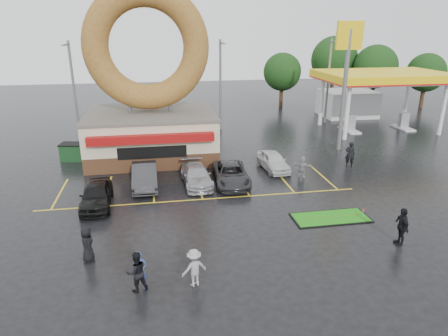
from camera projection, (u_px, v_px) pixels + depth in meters
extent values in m
plane|color=black|center=(210.00, 224.00, 21.74)|extent=(120.00, 120.00, 0.00)
cube|color=#472B19|center=(153.00, 149.00, 33.13)|extent=(10.00, 8.00, 1.20)
cube|color=beige|center=(152.00, 128.00, 32.54)|extent=(10.00, 8.00, 2.30)
cube|color=#59544C|center=(151.00, 113.00, 32.12)|extent=(10.20, 8.20, 0.20)
cube|color=maroon|center=(151.00, 139.00, 28.46)|extent=(9.00, 0.60, 0.60)
cylinder|color=slate|center=(130.00, 105.00, 31.63)|extent=(0.30, 0.30, 1.20)
cylinder|color=slate|center=(170.00, 104.00, 32.14)|extent=(0.30, 0.30, 1.20)
torus|color=brown|center=(147.00, 47.00, 30.41)|extent=(9.60, 2.00, 9.60)
cylinder|color=silver|center=(347.00, 114.00, 37.21)|extent=(0.40, 0.40, 5.00)
cylinder|color=silver|center=(443.00, 110.00, 38.81)|extent=(0.40, 0.40, 5.00)
cylinder|color=silver|center=(322.00, 102.00, 42.78)|extent=(0.40, 0.40, 5.00)
cylinder|color=silver|center=(406.00, 99.00, 44.38)|extent=(0.40, 0.40, 5.00)
cube|color=silver|center=(383.00, 79.00, 39.87)|extent=(12.00, 8.00, 0.50)
cube|color=yellow|center=(383.00, 75.00, 39.77)|extent=(12.30, 8.30, 0.70)
cube|color=#99999E|center=(350.00, 122.00, 40.85)|extent=(0.90, 0.60, 1.60)
cube|color=#99999E|center=(404.00, 120.00, 41.81)|extent=(0.90, 0.60, 1.60)
cube|color=silver|center=(347.00, 103.00, 47.63)|extent=(6.00, 5.00, 3.00)
cylinder|color=slate|center=(344.00, 92.00, 33.27)|extent=(0.36, 0.36, 10.00)
cube|color=yellow|center=(350.00, 35.00, 31.76)|extent=(2.20, 0.30, 2.20)
cylinder|color=slate|center=(74.00, 91.00, 37.20)|extent=(0.24, 0.24, 9.00)
cylinder|color=slate|center=(66.00, 44.00, 34.86)|extent=(0.12, 2.00, 0.12)
cube|color=slate|center=(64.00, 45.00, 33.95)|extent=(0.40, 0.18, 0.12)
cylinder|color=slate|center=(220.00, 86.00, 40.36)|extent=(0.24, 0.24, 9.00)
cylinder|color=slate|center=(222.00, 43.00, 38.02)|extent=(0.12, 2.00, 0.12)
cube|color=slate|center=(224.00, 44.00, 37.11)|extent=(0.40, 0.18, 0.12)
cylinder|color=slate|center=(328.00, 82.00, 43.20)|extent=(0.24, 0.24, 9.00)
cylinder|color=slate|center=(336.00, 42.00, 40.86)|extent=(0.12, 2.00, 0.12)
cube|color=slate|center=(340.00, 42.00, 39.95)|extent=(0.40, 0.18, 0.12)
cylinder|color=#332114|center=(372.00, 96.00, 53.25)|extent=(0.50, 0.50, 2.88)
sphere|color=black|center=(376.00, 67.00, 51.98)|extent=(5.60, 5.60, 5.60)
cylinder|color=#332114|center=(422.00, 98.00, 52.41)|extent=(0.50, 0.50, 2.52)
sphere|color=black|center=(426.00, 73.00, 51.30)|extent=(4.90, 4.90, 4.90)
cylinder|color=#332114|center=(331.00, 90.00, 56.26)|extent=(0.50, 0.50, 3.24)
sphere|color=black|center=(334.00, 60.00, 54.84)|extent=(6.30, 6.30, 6.30)
cylinder|color=#332114|center=(281.00, 97.00, 53.25)|extent=(0.50, 0.50, 2.52)
sphere|color=black|center=(282.00, 72.00, 52.15)|extent=(4.90, 4.90, 4.90)
imported|color=black|center=(96.00, 195.00, 23.73)|extent=(1.84, 4.37, 1.48)
imported|color=#2D2D2F|center=(145.00, 176.00, 26.64)|extent=(1.69, 4.64, 1.52)
imported|color=#9D9DA1|center=(196.00, 175.00, 27.04)|extent=(2.07, 4.57, 1.30)
imported|color=#2C2C2F|center=(231.00, 174.00, 27.20)|extent=(2.49, 4.97, 1.35)
imported|color=silver|center=(273.00, 161.00, 29.80)|extent=(1.94, 4.13, 1.36)
imported|color=navy|center=(140.00, 271.00, 16.19)|extent=(0.63, 0.43, 1.67)
imported|color=black|center=(136.00, 272.00, 16.05)|extent=(1.02, 0.90, 1.74)
imported|color=gray|center=(194.00, 268.00, 16.39)|extent=(1.22, 0.93, 1.67)
imported|color=black|center=(87.00, 244.00, 18.13)|extent=(0.82, 0.97, 1.69)
imported|color=black|center=(402.00, 226.00, 19.49)|extent=(0.59, 1.18, 1.94)
imported|color=gray|center=(302.00, 167.00, 28.26)|extent=(1.48, 1.19, 1.58)
imported|color=black|center=(350.00, 154.00, 30.38)|extent=(0.85, 0.74, 1.96)
cube|color=#19421E|center=(73.00, 152.00, 31.99)|extent=(1.99, 1.52, 1.30)
cube|color=black|center=(330.00, 218.00, 22.44)|extent=(4.35, 1.90, 0.05)
cube|color=#217F15|center=(331.00, 217.00, 22.43)|extent=(4.15, 1.70, 0.03)
cylinder|color=silver|center=(363.00, 213.00, 22.37)|extent=(0.02, 0.02, 0.49)
cube|color=red|center=(364.00, 210.00, 22.31)|extent=(0.14, 0.01, 0.10)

